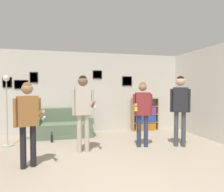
# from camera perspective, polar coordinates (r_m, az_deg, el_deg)

# --- Properties ---
(ground_plane) EXTENTS (20.00, 20.00, 0.00)m
(ground_plane) POSITION_cam_1_polar(r_m,az_deg,el_deg) (3.27, 4.74, -25.21)
(ground_plane) COLOR gray
(wall_back) EXTENTS (8.79, 0.08, 2.70)m
(wall_back) POSITION_cam_1_polar(r_m,az_deg,el_deg) (6.84, -6.19, 1.03)
(wall_back) COLOR beige
(wall_back) RESTS_ON ground_plane
(wall_right) EXTENTS (0.06, 6.40, 2.70)m
(wall_right) POSITION_cam_1_polar(r_m,az_deg,el_deg) (6.31, 27.27, 0.64)
(wall_right) COLOR beige
(wall_right) RESTS_ON ground_plane
(couch) EXTENTS (1.69, 0.80, 0.85)m
(couch) POSITION_cam_1_polar(r_m,az_deg,el_deg) (6.47, -13.29, -8.61)
(couch) COLOR #5B7056
(couch) RESTS_ON ground_plane
(bookshelf) EXTENTS (0.93, 0.30, 1.14)m
(bookshelf) POSITION_cam_1_polar(r_m,az_deg,el_deg) (7.20, 9.32, -5.17)
(bookshelf) COLOR #A87F51
(bookshelf) RESTS_ON ground_plane
(floor_lamp) EXTENTS (0.28, 0.28, 1.83)m
(floor_lamp) POSITION_cam_1_polar(r_m,az_deg,el_deg) (5.82, -27.85, -2.41)
(floor_lamp) COLOR #ADA89E
(floor_lamp) RESTS_ON ground_plane
(person_player_foreground_left) EXTENTS (0.57, 0.40, 1.62)m
(person_player_foreground_left) POSITION_cam_1_polar(r_m,az_deg,el_deg) (4.09, -22.95, -5.19)
(person_player_foreground_left) COLOR black
(person_player_foreground_left) RESTS_ON ground_plane
(person_player_foreground_center) EXTENTS (0.50, 0.47, 1.80)m
(person_player_foreground_center) POSITION_cam_1_polar(r_m,az_deg,el_deg) (4.69, -8.30, -2.43)
(person_player_foreground_center) COLOR #B7AD99
(person_player_foreground_center) RESTS_ON ground_plane
(person_watcher_holding_cup) EXTENTS (0.55, 0.39, 1.66)m
(person_watcher_holding_cup) POSITION_cam_1_polar(r_m,az_deg,el_deg) (5.13, 8.72, -3.17)
(person_watcher_holding_cup) COLOR #2D334C
(person_watcher_holding_cup) RESTS_ON ground_plane
(person_spectator_near_bookshelf) EXTENTS (0.45, 0.35, 1.81)m
(person_spectator_near_bookshelf) POSITION_cam_1_polar(r_m,az_deg,el_deg) (5.40, 18.90, -1.80)
(person_spectator_near_bookshelf) COLOR #3D4247
(person_spectator_near_bookshelf) RESTS_ON ground_plane
(bottle_on_floor) EXTENTS (0.07, 0.07, 0.29)m
(bottle_on_floor) POSITION_cam_1_polar(r_m,az_deg,el_deg) (5.88, -16.81, -11.48)
(bottle_on_floor) COLOR black
(bottle_on_floor) RESTS_ON ground_plane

